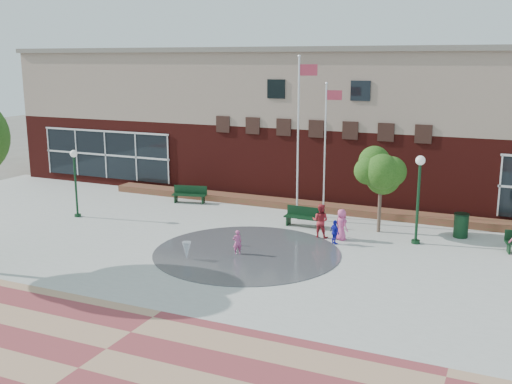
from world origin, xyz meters
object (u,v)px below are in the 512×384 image
at_px(flagpole_right, 326,143).
at_px(child_splash, 237,242).
at_px(bench_left, 190,198).
at_px(trash_can, 461,225).
at_px(flagpole_left, 299,130).

xyz_separation_m(flagpole_right, child_splash, (-1.57, -7.67, -3.53)).
height_order(bench_left, trash_can, trash_can).
bearing_deg(child_splash, bench_left, -89.65).
relative_size(flagpole_left, trash_can, 7.22).
xyz_separation_m(bench_left, child_splash, (6.86, -7.58, 0.23)).
bearing_deg(child_splash, flagpole_left, -135.32).
relative_size(flagpole_right, trash_can, 6.07).
bearing_deg(flagpole_right, child_splash, -110.80).
height_order(trash_can, child_splash, trash_can).
height_order(flagpole_left, child_splash, flagpole_left).
height_order(bench_left, child_splash, child_splash).
xyz_separation_m(flagpole_left, child_splash, (-0.41, -6.66, -4.29)).
relative_size(flagpole_left, bench_left, 4.09).
bearing_deg(bench_left, trash_can, -16.11).
bearing_deg(flagpole_right, trash_can, -16.37).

